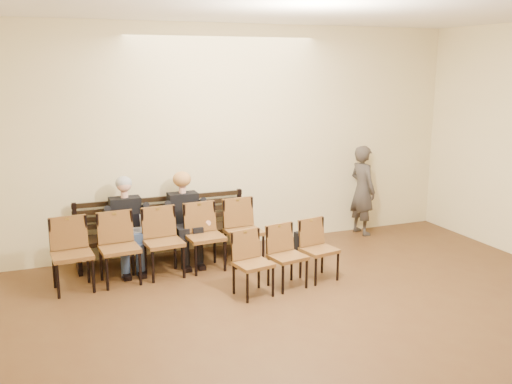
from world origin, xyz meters
TOP-DOWN VIEW (x-y plane):
  - room_walls at (0.00, 0.79)m, footprint 8.02×10.01m
  - bench at (-1.06, 4.65)m, footprint 2.60×0.90m
  - seated_man at (-1.64, 4.53)m, footprint 0.54×0.75m
  - seated_woman at (-0.79, 4.53)m, footprint 0.54×0.74m
  - laptop at (-1.61, 4.35)m, footprint 0.36×0.30m
  - water_bottle at (-0.71, 4.31)m, footprint 0.08×0.08m
  - bag at (1.16, 4.31)m, footprint 0.42×0.32m
  - passerby at (2.42, 4.75)m, footprint 0.51×0.70m
  - chair_row_front at (-1.23, 4.00)m, footprint 2.97×0.72m
  - chair_row_back at (0.19, 2.99)m, footprint 1.55×0.71m

SIDE VIEW (x-z plane):
  - bag at x=1.16m, z-range 0.00..0.28m
  - bench at x=-1.06m, z-range 0.00..0.45m
  - chair_row_back at x=0.19m, z-range 0.00..0.83m
  - chair_row_front at x=-1.23m, z-range 0.00..0.96m
  - laptop at x=-1.61m, z-range 0.45..0.69m
  - water_bottle at x=-0.71m, z-range 0.45..0.69m
  - seated_woman at x=-0.79m, z-range 0.00..1.25m
  - seated_man at x=-1.64m, z-range 0.00..1.30m
  - passerby at x=2.42m, z-range 0.00..1.78m
  - room_walls at x=0.00m, z-range 0.78..4.29m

